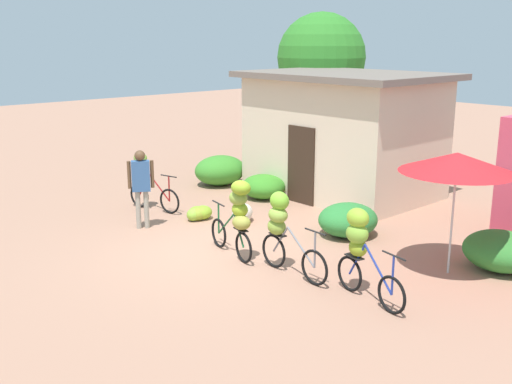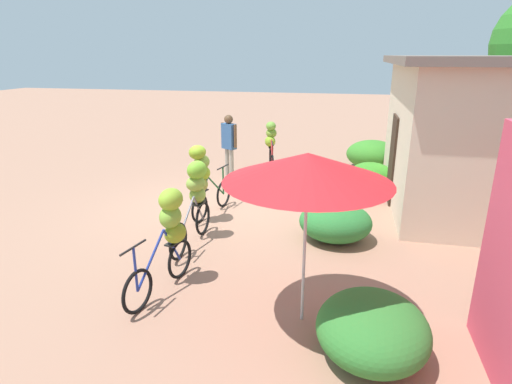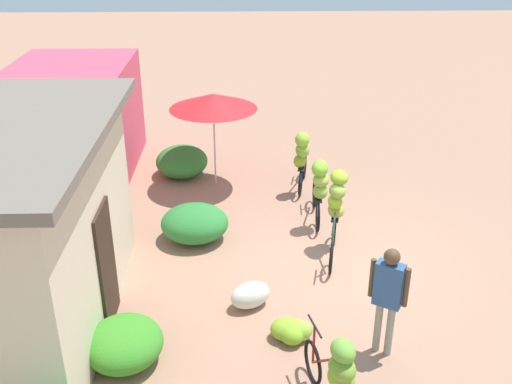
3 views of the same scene
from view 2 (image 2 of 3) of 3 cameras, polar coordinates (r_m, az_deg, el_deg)
ground_plane at (r=9.48m, az=-6.39°, el=-2.34°), size 60.00×60.00×0.00m
building_low at (r=10.37m, az=27.46°, el=7.04°), size 5.17×3.74×3.28m
hedge_bush_front_left at (r=13.21m, az=15.57°, el=4.96°), size 1.32×1.56×0.86m
hedge_bush_front_right at (r=11.31m, az=15.37°, el=2.23°), size 1.19×1.14×0.64m
hedge_bush_mid at (r=7.93m, az=10.74°, el=-4.01°), size 1.23×1.34×0.71m
hedge_bush_by_door at (r=5.14m, az=15.54°, el=-17.55°), size 1.38×1.27×0.73m
market_umbrella at (r=4.91m, az=7.04°, el=3.30°), size 2.02×2.02×2.24m
bicycle_leftmost at (r=12.57m, az=2.05°, el=6.84°), size 1.60×0.56×1.41m
bicycle_near_pile at (r=8.65m, az=-7.18°, el=2.26°), size 1.61×0.48×1.61m
bicycle_center_loaded at (r=7.69m, az=-8.28°, el=-0.30°), size 1.72×0.45×1.49m
bicycle_by_shop at (r=6.22m, az=-11.79°, el=-5.07°), size 1.61×0.49×1.49m
banana_pile_on_ground at (r=11.08m, az=2.51°, el=1.67°), size 0.62×0.72×0.33m
produce_sack at (r=10.17m, az=5.17°, el=0.46°), size 0.72×0.82×0.44m
person_vendor at (r=11.44m, az=-3.70°, el=7.06°), size 0.38×0.51×1.78m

